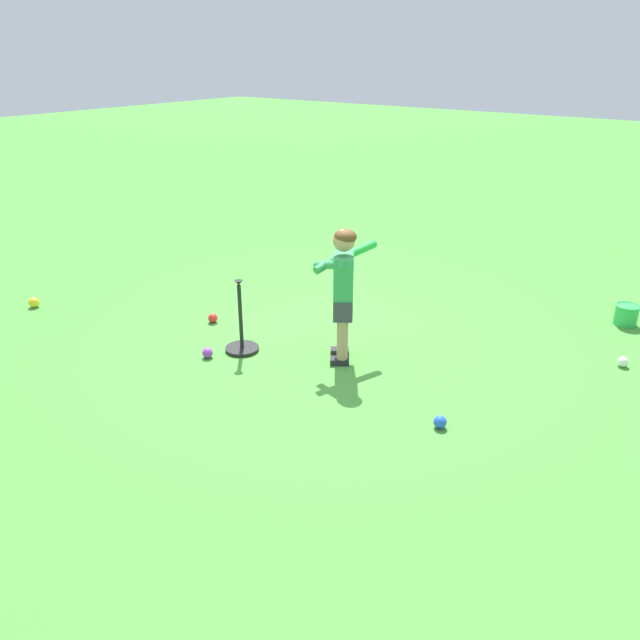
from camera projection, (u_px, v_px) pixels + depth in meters
name	position (u px, v px, depth m)	size (l,w,h in m)	color
ground_plane	(333.00, 347.00, 5.32)	(40.00, 40.00, 0.00)	#479338
child_batter	(343.00, 283.00, 4.87)	(0.36, 0.62, 1.08)	#232328
play_ball_near_batter	(34.00, 302.00, 6.10)	(0.10, 0.10, 0.10)	yellow
play_ball_center_lawn	(440.00, 422.00, 4.18)	(0.09, 0.09, 0.09)	blue
play_ball_behind_batter	(623.00, 362.00, 4.98)	(0.08, 0.08, 0.08)	white
play_ball_far_right	(213.00, 318.00, 5.77)	(0.09, 0.09, 0.09)	red
play_ball_by_bucket	(208.00, 353.00, 5.12)	(0.09, 0.09, 0.09)	purple
batting_tee	(242.00, 339.00, 5.22)	(0.28, 0.28, 0.62)	black
toy_bucket	(626.00, 314.00, 5.71)	(0.22, 0.22, 0.19)	green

